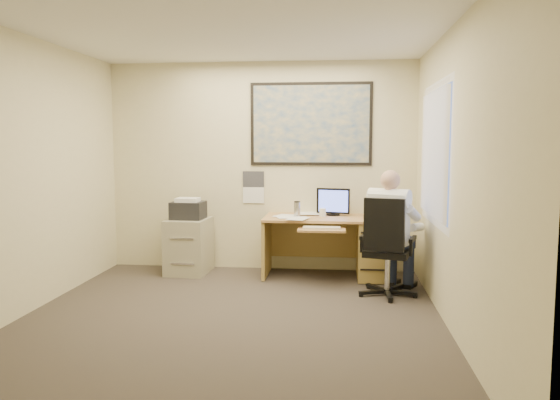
# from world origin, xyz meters

# --- Properties ---
(room_shell) EXTENTS (4.00, 4.50, 2.70)m
(room_shell) POSITION_xyz_m (0.00, 0.00, 1.35)
(room_shell) COLOR #38322B
(room_shell) RESTS_ON ground
(desk) EXTENTS (1.60, 0.97, 1.08)m
(desk) POSITION_xyz_m (1.24, 1.90, 0.44)
(desk) COLOR tan
(desk) RESTS_ON ground
(world_map) EXTENTS (1.56, 0.03, 1.06)m
(world_map) POSITION_xyz_m (0.65, 2.23, 1.90)
(world_map) COLOR #1E4C93
(world_map) RESTS_ON room_shell
(wall_calendar) EXTENTS (0.28, 0.01, 0.42)m
(wall_calendar) POSITION_xyz_m (-0.10, 2.24, 1.08)
(wall_calendar) COLOR white
(wall_calendar) RESTS_ON room_shell
(window_blinds) EXTENTS (0.06, 1.40, 1.30)m
(window_blinds) POSITION_xyz_m (1.97, 0.80, 1.55)
(window_blinds) COLOR beige
(window_blinds) RESTS_ON room_shell
(filing_cabinet) EXTENTS (0.53, 0.62, 0.97)m
(filing_cabinet) POSITION_xyz_m (-0.89, 1.90, 0.41)
(filing_cabinet) COLOR #A19C82
(filing_cabinet) RESTS_ON ground
(office_chair) EXTENTS (0.80, 0.80, 1.09)m
(office_chair) POSITION_xyz_m (1.56, 1.07, 0.32)
(office_chair) COLOR black
(office_chair) RESTS_ON ground
(person) EXTENTS (0.87, 0.98, 1.37)m
(person) POSITION_xyz_m (1.55, 1.14, 0.68)
(person) COLOR white
(person) RESTS_ON office_chair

